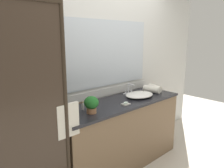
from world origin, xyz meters
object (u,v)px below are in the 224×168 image
sink_basin (139,95)px  faucet (129,91)px  soap_dish (126,103)px  rolled_towel_near_edge (155,88)px  amenity_bottle_body_wash (83,106)px  amenity_bottle_conditioner (70,109)px  potted_plant (91,104)px  rolled_towel_middle (152,89)px

sink_basin → faucet: bearing=90.0°
faucet → soap_dish: bearing=-141.5°
sink_basin → rolled_towel_near_edge: rolled_towel_near_edge is taller
amenity_bottle_body_wash → amenity_bottle_conditioner: amenity_bottle_body_wash is taller
potted_plant → soap_dish: size_ratio=1.87×
faucet → amenity_bottle_body_wash: (-0.88, -0.11, -0.01)m
amenity_bottle_conditioner → rolled_towel_middle: bearing=-4.2°
faucet → rolled_towel_near_edge: 0.45m
amenity_bottle_body_wash → rolled_towel_middle: rolled_towel_middle is taller
rolled_towel_near_edge → rolled_towel_middle: rolled_towel_middle is taller
soap_dish → rolled_towel_middle: 0.71m
faucet → rolled_towel_near_edge: faucet is taller
sink_basin → rolled_towel_middle: size_ratio=1.69×
soap_dish → rolled_towel_near_edge: size_ratio=0.42×
faucet → amenity_bottle_conditioner: faucet is taller
soap_dish → rolled_towel_middle: (0.70, 0.13, 0.04)m
faucet → potted_plant: (-0.87, -0.26, 0.05)m
soap_dish → rolled_towel_near_edge: (0.81, 0.16, 0.03)m
amenity_bottle_body_wash → amenity_bottle_conditioner: size_ratio=1.18×
rolled_towel_near_edge → soap_dish: bearing=-168.5°
rolled_towel_near_edge → rolled_towel_middle: (-0.11, -0.03, 0.00)m
sink_basin → soap_dish: 0.40m
sink_basin → soap_dish: bearing=-164.0°
potted_plant → rolled_towel_middle: (1.19, 0.09, -0.05)m
faucet → soap_dish: (-0.39, -0.31, -0.04)m
amenity_bottle_body_wash → amenity_bottle_conditioner: 0.15m
amenity_bottle_conditioner → soap_dish: bearing=-20.2°
soap_dish → rolled_towel_near_edge: bearing=11.5°
sink_basin → rolled_towel_near_edge: bearing=7.1°
sink_basin → potted_plant: (-0.87, -0.06, 0.07)m
faucet → rolled_towel_near_edge: size_ratio=0.71×
amenity_bottle_conditioner → rolled_towel_middle: rolled_towel_middle is taller
amenity_bottle_body_wash → rolled_towel_near_edge: bearing=-1.7°
potted_plant → soap_dish: 0.50m
faucet → potted_plant: 0.91m
amenity_bottle_conditioner → faucet: bearing=4.2°
faucet → amenity_bottle_body_wash: 0.89m
soap_dish → amenity_bottle_conditioner: amenity_bottle_conditioner is taller
rolled_towel_middle → sink_basin: bearing=-175.7°
faucet → rolled_towel_near_edge: (0.42, -0.14, -0.00)m
sink_basin → potted_plant: potted_plant is taller
sink_basin → amenity_bottle_body_wash: 0.88m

